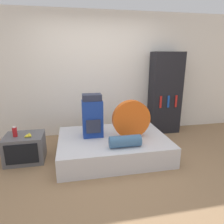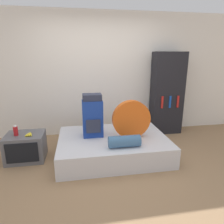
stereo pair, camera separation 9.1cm
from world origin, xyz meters
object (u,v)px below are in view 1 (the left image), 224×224
object	(u,v)px
television	(25,148)
bookshelf	(165,93)
canister	(15,132)
sleeping_roll	(125,141)
backpack	(92,116)
tent_bag	(131,119)

from	to	relation	value
television	bookshelf	distance (m)	3.04
canister	bookshelf	xyz separation A→B (m)	(2.97, 0.83, 0.36)
sleeping_roll	bookshelf	distance (m)	1.89
backpack	tent_bag	xyz separation A→B (m)	(0.64, -0.17, -0.04)
canister	sleeping_roll	bearing A→B (deg)	-16.16
tent_bag	sleeping_roll	size ratio (longest dim) A/B	1.31
backpack	television	xyz separation A→B (m)	(-1.14, -0.02, -0.48)
tent_bag	sleeping_roll	xyz separation A→B (m)	(-0.20, -0.36, -0.23)
television	bookshelf	size ratio (longest dim) A/B	0.34
backpack	television	size ratio (longest dim) A/B	1.21
television	bookshelf	bearing A→B (deg)	15.92
tent_bag	backpack	bearing A→B (deg)	165.32
canister	bookshelf	world-z (taller)	bookshelf
backpack	bookshelf	xyz separation A→B (m)	(1.71, 0.80, 0.19)
sleeping_roll	canister	size ratio (longest dim) A/B	2.96
tent_bag	canister	xyz separation A→B (m)	(-1.90, 0.13, -0.14)
tent_bag	bookshelf	distance (m)	1.46
tent_bag	television	bearing A→B (deg)	175.14
backpack	sleeping_roll	world-z (taller)	backpack
sleeping_roll	backpack	bearing A→B (deg)	130.03
backpack	sleeping_roll	xyz separation A→B (m)	(0.44, -0.53, -0.27)
television	bookshelf	world-z (taller)	bookshelf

